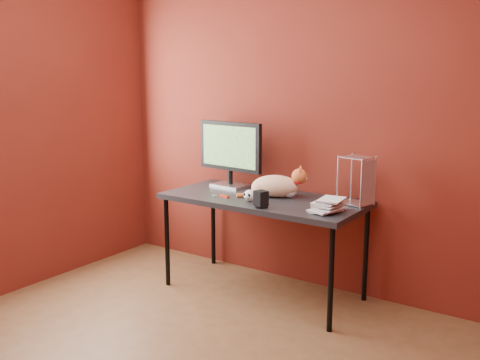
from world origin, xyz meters
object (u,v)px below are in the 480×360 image
Objects in this scene: cat at (276,186)px; skull_mug at (250,196)px; monitor at (230,151)px; speaker at (261,200)px; desk at (263,204)px; book_stack at (321,134)px.

skull_mug is (-0.08, -0.24, -0.04)m from cat.
monitor is 0.77m from speaker.
desk is at bearing -17.18° from monitor.
book_stack is (0.51, -0.11, 0.56)m from desk.
book_stack is (0.52, 0.06, 0.47)m from skull_mug.
book_stack reaches higher than cat.
monitor reaches higher than skull_mug.
monitor reaches higher than desk.
speaker is at bearing -32.67° from monitor.
skull_mug is 0.75× the size of speaker.
cat is at bearing -7.38° from monitor.
book_stack reaches higher than speaker.
monitor reaches higher than speaker.
speaker is (0.15, -0.27, 0.10)m from desk.
book_stack is at bearing -11.76° from monitor.
skull_mug is (0.42, -0.35, -0.25)m from monitor.
speaker is at bearing -155.86° from book_stack.
speaker is (0.58, -0.45, -0.24)m from monitor.
skull_mug is at bearing -34.65° from monitor.
monitor is at bearing 157.58° from desk.
skull_mug is 0.08× the size of book_stack.
desk is 0.58m from monitor.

